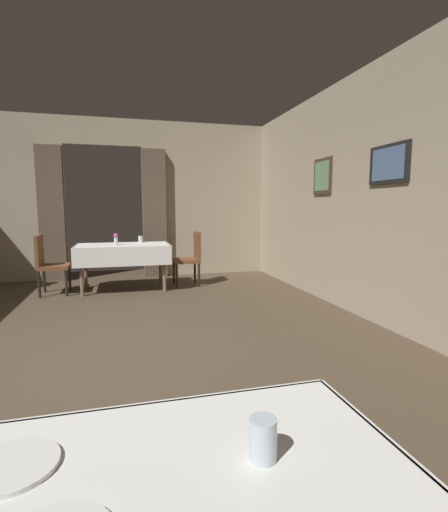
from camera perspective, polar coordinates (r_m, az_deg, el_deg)
The scene contains 10 objects.
ground at distance 3.61m, azimuth -19.85°, elevation -14.92°, with size 10.08×10.08×0.00m, color #4C3D2D.
wall_right at distance 4.40m, azimuth 25.97°, elevation 8.70°, with size 0.16×8.40×3.00m.
wall_back at distance 7.53m, azimuth -17.70°, elevation 8.25°, with size 6.40×0.27×3.00m.
dining_table_mid at distance 6.34m, azimuth -15.06°, elevation 0.81°, with size 1.49×0.88×0.75m.
chair_mid_left at distance 6.39m, azimuth -25.17°, elevation -0.80°, with size 0.45×0.44×0.93m.
chair_mid_right at distance 6.54m, azimuth -5.09°, elevation 0.03°, with size 0.44×0.44×0.93m.
plate_near_a at distance 1.09m, azimuth -29.48°, elevation -26.00°, with size 0.20×0.20×0.01m, color white.
glass_near_c at distance 0.98m, azimuth 5.95°, elevation -25.96°, with size 0.07×0.07×0.10m, color silver.
flower_vase_mid at distance 6.20m, azimuth -16.12°, elevation 2.51°, with size 0.07×0.07×0.19m.
glass_mid_b at distance 6.62m, azimuth -12.58°, elevation 2.52°, with size 0.07×0.07×0.12m, color silver.
Camera 1 is at (0.33, -3.34, 1.34)m, focal length 26.31 mm.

